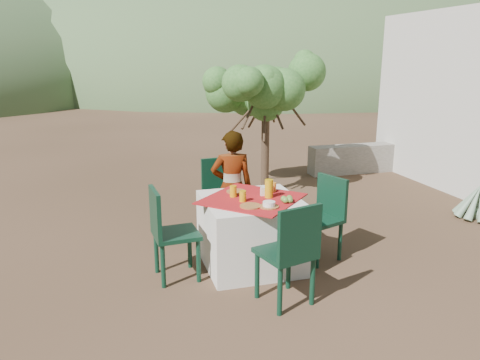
# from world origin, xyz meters

# --- Properties ---
(ground) EXTENTS (160.00, 160.00, 0.00)m
(ground) POSITION_xyz_m (0.00, 0.00, 0.00)
(ground) COLOR #332517
(ground) RESTS_ON ground
(table) EXTENTS (1.30, 1.30, 0.76)m
(table) POSITION_xyz_m (0.01, -0.09, 0.38)
(table) COLOR silver
(table) RESTS_ON ground
(chair_far) EXTENTS (0.48, 0.48, 0.97)m
(chair_far) POSITION_xyz_m (-0.08, 0.97, 0.54)
(chair_far) COLOR black
(chair_far) RESTS_ON ground
(chair_near) EXTENTS (0.56, 0.56, 0.98)m
(chair_near) POSITION_xyz_m (0.08, -1.04, 0.55)
(chair_near) COLOR black
(chair_near) RESTS_ON ground
(chair_left) EXTENTS (0.48, 0.48, 0.97)m
(chair_left) POSITION_xyz_m (-0.92, -0.19, 0.54)
(chair_left) COLOR black
(chair_left) RESTS_ON ground
(chair_right) EXTENTS (0.56, 0.56, 0.94)m
(chair_right) POSITION_xyz_m (0.84, -0.14, 0.52)
(chair_right) COLOR black
(chair_right) RESTS_ON ground
(person) EXTENTS (0.54, 0.39, 1.39)m
(person) POSITION_xyz_m (-0.03, 0.61, 0.70)
(person) COLOR #8C6651
(person) RESTS_ON ground
(shrub_tree) EXTENTS (1.72, 1.69, 2.03)m
(shrub_tree) POSITION_xyz_m (1.12, 2.58, 1.60)
(shrub_tree) COLOR #483724
(shrub_tree) RESTS_ON ground
(agave) EXTENTS (0.68, 0.69, 0.73)m
(agave) POSITION_xyz_m (3.58, 0.49, 0.24)
(agave) COLOR gray
(agave) RESTS_ON ground
(stone_wall) EXTENTS (2.60, 0.35, 0.55)m
(stone_wall) POSITION_xyz_m (3.60, 3.40, 0.28)
(stone_wall) COLOR gray
(stone_wall) RESTS_ON ground
(hill_near_right) EXTENTS (48.00, 48.00, 20.00)m
(hill_near_right) POSITION_xyz_m (12.00, 36.00, 0.00)
(hill_near_right) COLOR #385831
(hill_near_right) RESTS_ON ground
(hill_far_center) EXTENTS (60.00, 60.00, 24.00)m
(hill_far_center) POSITION_xyz_m (-4.00, 52.00, 0.00)
(hill_far_center) COLOR gray
(hill_far_center) RESTS_ON ground
(hill_far_right) EXTENTS (36.00, 36.00, 14.00)m
(hill_far_right) POSITION_xyz_m (28.00, 46.00, 0.00)
(hill_far_right) COLOR gray
(hill_far_right) RESTS_ON ground
(plate_far) EXTENTS (0.22, 0.22, 0.01)m
(plate_far) POSITION_xyz_m (-0.09, 0.18, 0.77)
(plate_far) COLOR brown
(plate_far) RESTS_ON table
(plate_near) EXTENTS (0.22, 0.22, 0.01)m
(plate_near) POSITION_xyz_m (-0.09, -0.36, 0.77)
(plate_near) COLOR brown
(plate_near) RESTS_ON table
(glass_far) EXTENTS (0.08, 0.08, 0.12)m
(glass_far) POSITION_xyz_m (-0.17, 0.02, 0.82)
(glass_far) COLOR #D39A0D
(glass_far) RESTS_ON table
(glass_near) EXTENTS (0.07, 0.07, 0.12)m
(glass_near) POSITION_xyz_m (-0.12, -0.18, 0.82)
(glass_near) COLOR #D39A0D
(glass_near) RESTS_ON table
(juice_pitcher) EXTENTS (0.09, 0.09, 0.20)m
(juice_pitcher) POSITION_xyz_m (0.19, -0.11, 0.86)
(juice_pitcher) COLOR #D39A0D
(juice_pitcher) RESTS_ON table
(bowl_plate) EXTENTS (0.20, 0.20, 0.01)m
(bowl_plate) POSITION_xyz_m (0.08, -0.43, 0.77)
(bowl_plate) COLOR brown
(bowl_plate) RESTS_ON table
(white_bowl) EXTENTS (0.13, 0.13, 0.05)m
(white_bowl) POSITION_xyz_m (0.08, -0.43, 0.80)
(white_bowl) COLOR white
(white_bowl) RESTS_ON bowl_plate
(jar_left) EXTENTS (0.05, 0.05, 0.09)m
(jar_left) POSITION_xyz_m (0.28, 0.04, 0.80)
(jar_left) COLOR orange
(jar_left) RESTS_ON table
(jar_right) EXTENTS (0.06, 0.06, 0.10)m
(jar_right) POSITION_xyz_m (0.32, 0.11, 0.81)
(jar_right) COLOR orange
(jar_right) RESTS_ON table
(napkin_holder) EXTENTS (0.07, 0.04, 0.09)m
(napkin_holder) POSITION_xyz_m (0.16, -0.03, 0.81)
(napkin_holder) COLOR white
(napkin_holder) RESTS_ON table
(fruit_cluster) EXTENTS (0.13, 0.12, 0.07)m
(fruit_cluster) POSITION_xyz_m (0.31, -0.33, 0.80)
(fruit_cluster) COLOR #5A8530
(fruit_cluster) RESTS_ON table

